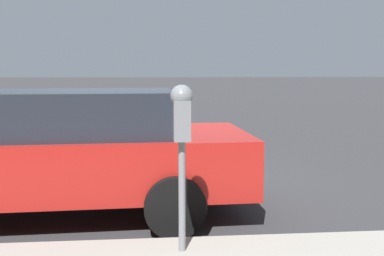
# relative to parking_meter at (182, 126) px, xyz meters

# --- Properties ---
(ground_plane) EXTENTS (220.00, 220.00, 0.00)m
(ground_plane) POSITION_rel_parking_meter_xyz_m (2.51, 0.58, -1.25)
(ground_plane) COLOR #333335
(parking_meter) EXTENTS (0.21, 0.19, 1.43)m
(parking_meter) POSITION_rel_parking_meter_xyz_m (0.00, 0.00, 0.00)
(parking_meter) COLOR gray
(parking_meter) RESTS_ON sidewalk
(car_red) EXTENTS (2.12, 4.98, 1.47)m
(car_red) POSITION_rel_parking_meter_xyz_m (1.56, 1.53, -0.46)
(car_red) COLOR #B21E19
(car_red) RESTS_ON ground_plane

